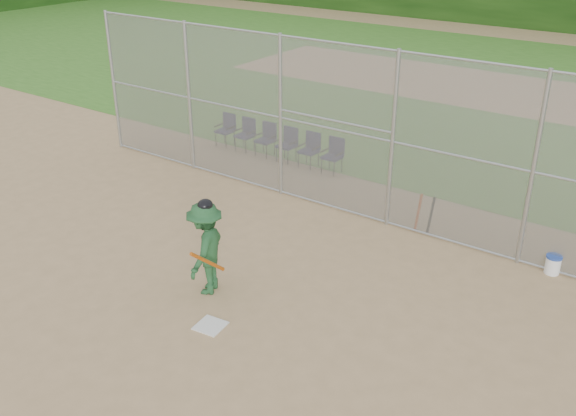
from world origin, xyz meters
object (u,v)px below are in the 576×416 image
Objects in this scene: batter_at_plate at (206,248)px; chair_0 at (225,130)px; home_plate at (210,326)px; water_cooler at (553,264)px.

chair_0 is at bearing 128.22° from batter_at_plate.
home_plate is 6.85m from water_cooler.
batter_at_plate reaches higher than chair_0.
chair_0 is (-5.84, 7.24, 0.47)m from home_plate.
batter_at_plate reaches higher than water_cooler.
chair_0 reaches higher than water_cooler.
batter_at_plate is at bearing -139.24° from water_cooler.
water_cooler is at bearing -10.87° from chair_0.
home_plate is at bearing -129.44° from water_cooler.
chair_0 reaches higher than home_plate.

